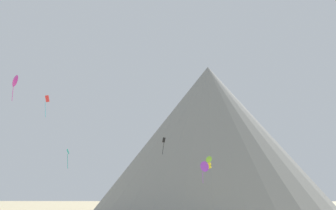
{
  "coord_description": "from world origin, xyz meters",
  "views": [
    {
      "loc": [
        5.65,
        -36.06,
        4.85
      ],
      "look_at": [
        1.64,
        46.59,
        25.97
      ],
      "focal_mm": 37.18,
      "sensor_mm": 36.0,
      "label": 1
    }
  ],
  "objects": [
    {
      "name": "rock_massif",
      "position": [
        14.42,
        81.88,
        22.52
      ],
      "size": [
        84.64,
        84.64,
        48.78
      ],
      "color": "gray",
      "rests_on": "ground_plane"
    },
    {
      "name": "kite_red_mid",
      "position": [
        -23.28,
        33.27,
        23.67
      ],
      "size": [
        0.94,
        0.53,
        4.71
      ],
      "rotation": [
        0.0,
        0.0,
        2.27
      ],
      "color": "red"
    },
    {
      "name": "kite_lime_low",
      "position": [
        10.64,
        37.78,
        11.87
      ],
      "size": [
        1.51,
        1.25,
        1.39
      ],
      "rotation": [
        0.0,
        0.0,
        5.74
      ],
      "color": "#8CD133"
    },
    {
      "name": "kite_yellow_low",
      "position": [
        10.75,
        42.15,
        10.78
      ],
      "size": [
        1.62,
        1.56,
        1.46
      ],
      "rotation": [
        0.0,
        0.0,
        4.42
      ],
      "color": "yellow"
    },
    {
      "name": "kite_magenta_mid",
      "position": [
        -22.99,
        18.37,
        23.31
      ],
      "size": [
        1.92,
        1.69,
        4.65
      ],
      "rotation": [
        0.0,
        0.0,
        5.6
      ],
      "color": "#D1339E"
    },
    {
      "name": "kite_black_mid",
      "position": [
        1.49,
        31.93,
        14.55
      ],
      "size": [
        0.68,
        0.21,
        3.42
      ],
      "rotation": [
        0.0,
        0.0,
        5.24
      ],
      "color": "black"
    },
    {
      "name": "kite_teal_low",
      "position": [
        -17.86,
        32.94,
        12.32
      ],
      "size": [
        0.71,
        0.49,
        3.92
      ],
      "rotation": [
        0.0,
        0.0,
        4.52
      ],
      "color": "teal"
    },
    {
      "name": "kite_violet_low",
      "position": [
        9.06,
        27.17,
        9.5
      ],
      "size": [
        1.83,
        1.39,
        3.81
      ],
      "rotation": [
        0.0,
        0.0,
        3.7
      ],
      "color": "purple"
    }
  ]
}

